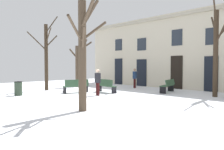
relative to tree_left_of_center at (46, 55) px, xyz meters
The scene contains 12 objects.
ground_plane 6.65m from the tree_left_of_center, ahead, with size 31.30×31.30×0.00m, color white.
building_facade 10.11m from the tree_left_of_center, 53.03° to the left, with size 19.56×0.60×6.06m.
tree_left_of_center is the anchor object (origin of this frame).
tree_foreground 8.58m from the tree_left_of_center, 18.59° to the right, with size 1.44×2.28×4.39m.
tree_right_of_center 11.54m from the tree_left_of_center, 27.33° to the left, with size 1.72×2.14×5.38m.
tree_near_facade 3.40m from the tree_left_of_center, 99.82° to the left, with size 1.93×1.67×4.49m.
litter_bin 3.81m from the tree_left_of_center, 60.06° to the right, with size 0.48×0.48×0.86m.
bench_near_lamp 5.13m from the tree_left_of_center, 28.47° to the left, with size 1.84×0.61×0.91m.
bench_by_litter_bin 3.65m from the tree_left_of_center, 12.26° to the left, with size 0.82×1.78×0.91m.
bench_back_to_back_left 9.09m from the tree_left_of_center, 36.29° to the left, with size 0.88×1.84×0.90m.
person_crossing_plaza 5.31m from the tree_left_of_center, ahead, with size 0.42×0.30×1.63m.
person_by_shop_door 7.17m from the tree_left_of_center, 59.30° to the left, with size 0.34×0.43×1.62m.
Camera 1 is at (9.14, -7.23, 1.80)m, focal length 35.49 mm.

